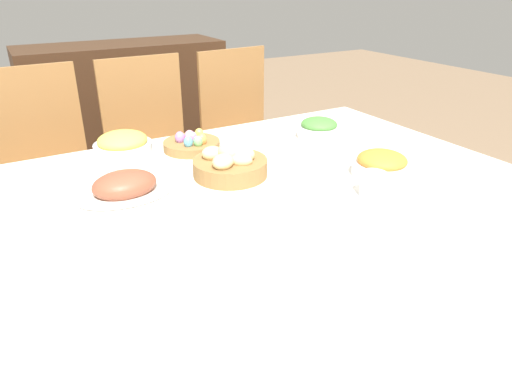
{
  "coord_description": "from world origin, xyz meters",
  "views": [
    {
      "loc": [
        -0.64,
        -1.2,
        1.35
      ],
      "look_at": [
        -0.0,
        -0.09,
        0.77
      ],
      "focal_mm": 32.0,
      "sensor_mm": 36.0,
      "label": 1
    }
  ],
  "objects": [
    {
      "name": "ground_plane",
      "position": [
        0.0,
        0.0,
        0.0
      ],
      "size": [
        12.0,
        12.0,
        0.0
      ],
      "primitive_type": "plane",
      "color": "#7F664C"
    },
    {
      "name": "dining_table",
      "position": [
        0.0,
        0.0,
        0.36
      ],
      "size": [
        1.87,
        1.19,
        0.73
      ],
      "color": "white",
      "rests_on": "ground"
    },
    {
      "name": "chair_far_left",
      "position": [
        -0.51,
        0.93,
        0.53
      ],
      "size": [
        0.44,
        0.44,
        1.0
      ],
      "rotation": [
        0.0,
        0.0,
        0.04
      ],
      "color": "olive",
      "rests_on": "ground"
    },
    {
      "name": "chair_far_center",
      "position": [
        -0.01,
        0.93,
        0.53
      ],
      "size": [
        0.43,
        0.43,
        1.0
      ],
      "rotation": [
        0.0,
        0.0,
        0.02
      ],
      "color": "olive",
      "rests_on": "ground"
    },
    {
      "name": "chair_far_right",
      "position": [
        0.52,
        0.93,
        0.53
      ],
      "size": [
        0.46,
        0.46,
        1.0
      ],
      "rotation": [
        0.0,
        0.0,
        0.1
      ],
      "color": "olive",
      "rests_on": "ground"
    },
    {
      "name": "sideboard",
      "position": [
        0.07,
        1.66,
        0.49
      ],
      "size": [
        1.2,
        0.44,
        0.99
      ],
      "color": "#3D2616",
      "rests_on": "ground"
    },
    {
      "name": "bread_basket",
      "position": [
        -0.0,
        0.08,
        0.77
      ],
      "size": [
        0.25,
        0.25,
        0.11
      ],
      "color": "olive",
      "rests_on": "dining_table"
    },
    {
      "name": "egg_basket",
      "position": [
        -0.01,
        0.39,
        0.75
      ],
      "size": [
        0.22,
        0.22,
        0.08
      ],
      "color": "olive",
      "rests_on": "dining_table"
    },
    {
      "name": "ham_platter",
      "position": [
        -0.35,
        0.12,
        0.75
      ],
      "size": [
        0.31,
        0.22,
        0.08
      ],
      "color": "white",
      "rests_on": "dining_table"
    },
    {
      "name": "carrot_bowl",
      "position": [
        0.45,
        -0.17,
        0.77
      ],
      "size": [
        0.2,
        0.2,
        0.09
      ],
      "color": "white",
      "rests_on": "dining_table"
    },
    {
      "name": "green_salad_bowl",
      "position": [
        0.5,
        0.25,
        0.77
      ],
      "size": [
        0.18,
        0.18,
        0.09
      ],
      "color": "white",
      "rests_on": "dining_table"
    },
    {
      "name": "pineapple_bowl",
      "position": [
        -0.28,
        0.4,
        0.78
      ],
      "size": [
        0.21,
        0.21,
        0.11
      ],
      "color": "silver",
      "rests_on": "dining_table"
    },
    {
      "name": "dinner_plate",
      "position": [
        0.09,
        -0.44,
        0.73
      ],
      "size": [
        0.23,
        0.23,
        0.01
      ],
      "color": "white",
      "rests_on": "dining_table"
    },
    {
      "name": "fork",
      "position": [
        -0.05,
        -0.44,
        0.73
      ],
      "size": [
        0.02,
        0.2,
        0.0
      ],
      "rotation": [
        0.0,
        0.0,
        -0.06
      ],
      "color": "#B7B7BC",
      "rests_on": "dining_table"
    },
    {
      "name": "knife",
      "position": [
        0.23,
        -0.44,
        0.73
      ],
      "size": [
        0.02,
        0.2,
        0.0
      ],
      "rotation": [
        0.0,
        0.0,
        -0.06
      ],
      "color": "#B7B7BC",
      "rests_on": "dining_table"
    },
    {
      "name": "spoon",
      "position": [
        0.26,
        -0.44,
        0.73
      ],
      "size": [
        0.02,
        0.2,
        0.0
      ],
      "rotation": [
        0.0,
        0.0,
        0.06
      ],
      "color": "#B7B7BC",
      "rests_on": "dining_table"
    },
    {
      "name": "drinking_cup",
      "position": [
        0.31,
        -0.28,
        0.76
      ],
      "size": [
        0.08,
        0.08,
        0.08
      ],
      "color": "silver",
      "rests_on": "dining_table"
    },
    {
      "name": "butter_dish",
      "position": [
        -0.19,
        -0.3,
        0.74
      ],
      "size": [
        0.13,
        0.08,
        0.03
      ],
      "color": "white",
      "rests_on": "dining_table"
    }
  ]
}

